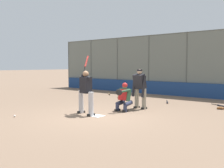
# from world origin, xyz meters

# --- Properties ---
(ground_plane) EXTENTS (160.00, 160.00, 0.00)m
(ground_plane) POSITION_xyz_m (0.00, 0.00, 0.00)
(ground_plane) COLOR #7A604C
(home_plate_marker) EXTENTS (0.43, 0.43, 0.01)m
(home_plate_marker) POSITION_xyz_m (0.00, 0.00, 0.01)
(home_plate_marker) COLOR white
(home_plate_marker) RESTS_ON ground_plane
(backstop_fence) EXTENTS (19.77, 0.08, 3.61)m
(backstop_fence) POSITION_xyz_m (-0.00, -7.44, 1.89)
(backstop_fence) COLOR #515651
(backstop_fence) RESTS_ON ground_plane
(padding_wall) EXTENTS (19.30, 0.18, 0.78)m
(padding_wall) POSITION_xyz_m (0.00, -7.34, 0.39)
(padding_wall) COLOR navy
(padding_wall) RESTS_ON ground_plane
(bleachers_beyond) EXTENTS (13.78, 1.95, 1.16)m
(bleachers_beyond) POSITION_xyz_m (-1.08, -9.59, 0.38)
(bleachers_beyond) COLOR slate
(bleachers_beyond) RESTS_ON ground_plane
(batter_at_plate) EXTENTS (0.87, 0.81, 2.11)m
(batter_at_plate) POSITION_xyz_m (0.51, 0.03, 0.85)
(batter_at_plate) COLOR #B7B7BC
(batter_at_plate) RESTS_ON ground_plane
(catcher_behind_plate) EXTENTS (0.57, 0.67, 1.09)m
(catcher_behind_plate) POSITION_xyz_m (-0.12, -1.37, 0.56)
(catcher_behind_plate) COLOR #2D334C
(catcher_behind_plate) RESTS_ON ground_plane
(umpire_home) EXTENTS (0.65, 0.43, 1.60)m
(umpire_home) POSITION_xyz_m (-0.30, -2.22, 0.85)
(umpire_home) COLOR gray
(umpire_home) RESTS_ON ground_plane
(spare_bat_near_backstop) EXTENTS (0.74, 0.50, 0.07)m
(spare_bat_near_backstop) POSITION_xyz_m (-2.63, -4.91, 0.03)
(spare_bat_near_backstop) COLOR black
(spare_bat_near_backstop) RESTS_ON ground_plane
(spare_bat_by_padding) EXTENTS (0.47, 0.80, 0.07)m
(spare_bat_by_padding) POSITION_xyz_m (-0.39, -4.42, 0.03)
(spare_bat_by_padding) COLOR black
(spare_bat_by_padding) RESTS_ON ground_plane
(spare_bat_first_base_side) EXTENTS (0.63, 0.67, 0.07)m
(spare_bat_first_base_side) POSITION_xyz_m (3.99, -5.45, 0.03)
(spare_bat_first_base_side) COLOR black
(spare_bat_first_base_side) RESTS_ON ground_plane
(fielding_glove_on_dirt) EXTENTS (0.30, 0.23, 0.11)m
(fielding_glove_on_dirt) POSITION_xyz_m (-2.88, -4.15, 0.05)
(fielding_glove_on_dirt) COLOR brown
(fielding_glove_on_dirt) RESTS_ON ground_plane
(baseball_loose) EXTENTS (0.07, 0.07, 0.07)m
(baseball_loose) POSITION_xyz_m (2.06, 1.89, 0.04)
(baseball_loose) COLOR white
(baseball_loose) RESTS_ON ground_plane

